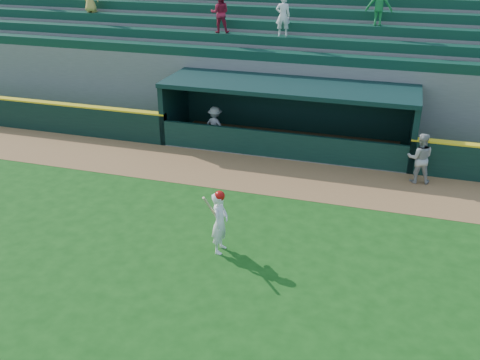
{
  "coord_description": "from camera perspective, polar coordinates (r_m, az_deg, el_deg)",
  "views": [
    {
      "loc": [
        3.93,
        -11.22,
        7.57
      ],
      "look_at": [
        0.0,
        1.6,
        1.3
      ],
      "focal_mm": 40.0,
      "sensor_mm": 36.0,
      "label": 1
    }
  ],
  "objects": [
    {
      "name": "dugout",
      "position": [
        20.58,
        5.27,
        7.39
      ],
      "size": [
        9.4,
        2.8,
        2.46
      ],
      "color": "slate",
      "rests_on": "ground"
    },
    {
      "name": "warning_track",
      "position": [
        18.24,
        3.04,
        0.52
      ],
      "size": [
        40.0,
        3.0,
        0.01
      ],
      "primitive_type": "cube",
      "color": "brown",
      "rests_on": "ground"
    },
    {
      "name": "batter_at_plate",
      "position": [
        13.62,
        -2.16,
        -4.43
      ],
      "size": [
        0.5,
        0.77,
        1.74
      ],
      "color": "white",
      "rests_on": "ground"
    },
    {
      "name": "dugout_player_inside",
      "position": [
        20.75,
        -2.66,
        5.83
      ],
      "size": [
        1.07,
        0.79,
        1.49
      ],
      "primitive_type": "imported",
      "rotation": [
        0.0,
        0.0,
        2.88
      ],
      "color": "#9E9E99",
      "rests_on": "ground"
    },
    {
      "name": "ground",
      "position": [
        14.1,
        -1.92,
        -7.44
      ],
      "size": [
        120.0,
        120.0,
        0.0
      ],
      "primitive_type": "plane",
      "color": "#144611",
      "rests_on": "ground"
    },
    {
      "name": "dugout_player_front",
      "position": [
        18.38,
        18.65,
        2.24
      ],
      "size": [
        0.88,
        0.71,
        1.7
      ],
      "primitive_type": "imported",
      "rotation": [
        0.0,
        0.0,
        3.22
      ],
      "color": "#A5A5A0",
      "rests_on": "ground"
    },
    {
      "name": "stands",
      "position": [
        24.67,
        7.68,
        12.76
      ],
      "size": [
        34.5,
        6.25,
        7.61
      ],
      "color": "slate",
      "rests_on": "ground"
    }
  ]
}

